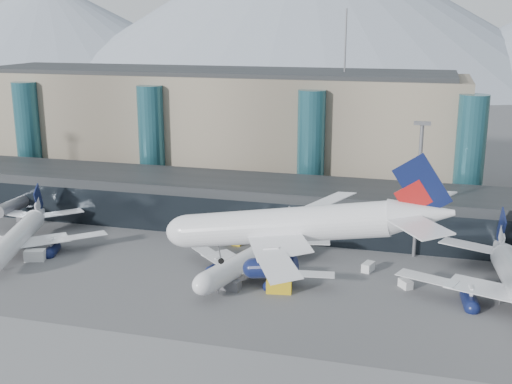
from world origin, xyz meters
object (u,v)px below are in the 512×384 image
veh_b (238,240)px  veh_h (279,286)px  lightmast_mid (419,182)px  veh_c (231,285)px  hero_jet (312,216)px  jet_parked_left (22,227)px  veh_g (405,284)px  veh_d (368,267)px  veh_a (35,255)px  jet_parked_mid (255,251)px

veh_b → veh_h: size_ratio=0.71×
veh_h → lightmast_mid: bearing=39.3°
veh_c → hero_jet: bearing=-45.0°
jet_parked_left → veh_g: (73.17, -0.09, -3.50)m
veh_g → veh_d: bearing=-167.9°
veh_a → veh_g: veh_a is taller
veh_a → veh_b: (33.66, 18.75, -0.19)m
hero_jet → veh_g: bearing=76.4°
veh_b → veh_c: veh_c is taller
veh_g → veh_a: bearing=-122.9°
jet_parked_left → jet_parked_mid: size_ratio=1.06×
veh_c → veh_h: veh_h is taller
hero_jet → veh_a: (-57.22, 29.65, -21.02)m
veh_a → veh_c: bearing=-23.4°
jet_parked_mid → veh_h: size_ratio=7.97×
veh_d → veh_h: (-13.11, -13.10, 0.33)m
veh_g → veh_c: bearing=-110.3°
jet_parked_mid → veh_b: 15.51m
lightmast_mid → veh_b: lightmast_mid is taller
hero_jet → veh_a: size_ratio=9.53×
hero_jet → veh_a: 67.78m
veh_c → veh_h: size_ratio=0.76×
jet_parked_mid → veh_b: bearing=46.2°
jet_parked_mid → veh_a: (-40.93, -5.41, -2.94)m
veh_c → veh_d: 25.40m
veh_a → veh_g: size_ratio=1.49×
jet_parked_left → veh_a: (6.31, -5.49, -3.19)m
hero_jet → veh_d: (2.89, 40.82, -21.24)m
veh_c → jet_parked_mid: bearing=88.8°
jet_parked_mid → veh_g: (25.94, -0.01, -3.25)m
hero_jet → veh_g: (9.65, 35.05, -21.33)m
veh_c → veh_g: veh_c is taller
jet_parked_left → jet_parked_mid: (47.23, -0.08, -0.25)m
veh_b → veh_g: 35.79m
jet_parked_left → veh_h: bearing=-115.9°
veh_a → veh_d: (60.10, 11.17, -0.22)m
veh_a → veh_b: 38.54m
veh_g → hero_jet: bearing=-52.9°
veh_b → jet_parked_mid: bearing=-146.4°
lightmast_mid → veh_c: size_ratio=8.21×
lightmast_mid → veh_a: lightmast_mid is taller
veh_b → veh_d: veh_b is taller
jet_parked_mid → veh_a: size_ratio=8.98×
lightmast_mid → veh_d: (-7.54, -9.98, -13.62)m
lightmast_mid → jet_parked_left: size_ratio=0.74×
veh_g → veh_h: veh_h is taller
jet_parked_mid → veh_d: 20.27m
hero_jet → veh_d: 46.10m
veh_b → veh_c: size_ratio=0.93×
hero_jet → veh_d: size_ratio=12.35×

